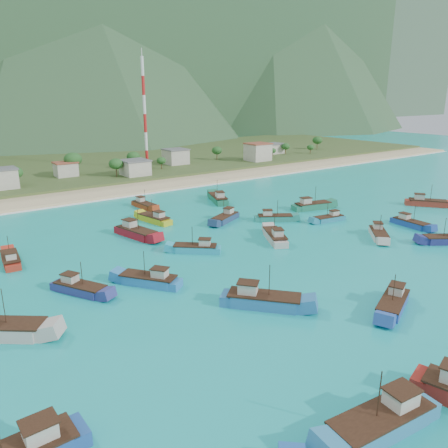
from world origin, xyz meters
TOP-DOWN VIEW (x-y plane):
  - ground at (0.00, 0.00)m, footprint 600.00×600.00m
  - beach at (0.00, 79.00)m, footprint 400.00×18.00m
  - land at (0.00, 140.00)m, footprint 400.00×110.00m
  - surf_line at (0.00, 69.50)m, footprint 400.00×2.50m
  - village at (13.02, 103.69)m, footprint 204.60×27.67m
  - vegetation at (0.02, 104.23)m, footprint 273.13×25.31m
  - radio_tower at (30.66, 108.00)m, footprint 1.20×1.20m
  - boat_0 at (33.09, -3.36)m, footprint 9.23×9.20m
  - boat_1 at (-2.47, 38.04)m, footprint 5.14×10.97m
  - boat_3 at (46.95, -2.77)m, footprint 3.80×10.13m
  - boat_5 at (41.56, -14.70)m, footprint 10.47×8.43m
  - boat_9 at (34.33, 12.29)m, footprint 9.25×3.94m
  - boat_10 at (-10.70, -13.37)m, footprint 10.99×11.85m
  - boat_11 at (23.43, 46.40)m, footprint 7.43×12.35m
  - boat_12 at (-31.81, 8.12)m, footprint 7.46×10.32m
  - boat_13 at (-18.34, -39.85)m, footprint 12.87×5.11m
  - boat_15 at (12.68, 28.07)m, footprint 10.74×7.31m
  - boat_16 at (-44.92, 0.93)m, footprint 12.23×10.72m
  - boat_17 at (12.47, 8.97)m, footprint 8.08×11.31m
  - boat_18 at (-38.18, 28.95)m, footprint 3.79×9.95m
  - boat_19 at (-5.83, 13.06)m, footprint 9.38×8.71m
  - boat_20 at (4.88, -25.67)m, footprint 11.15×7.06m
  - boat_21 at (23.07, 20.80)m, footprint 9.82×7.85m
  - boat_27 at (69.85, 6.18)m, footprint 9.63×11.19m
  - boat_28 at (-21.06, 4.11)m, footprint 9.03×10.70m
  - boat_29 at (-11.44, 29.80)m, footprint 6.19×12.56m
  - boat_32 at (39.88, 23.31)m, footprint 12.20×6.13m
  - boat_33 at (2.02, 53.15)m, footprint 3.62×10.06m

SIDE VIEW (x-z plane):
  - ground at x=0.00m, z-range 0.00..0.00m
  - beach at x=0.00m, z-range -0.60..0.60m
  - land at x=0.00m, z-range -1.20..1.20m
  - surf_line at x=0.00m, z-range -0.04..0.04m
  - boat_9 at x=34.33m, z-range -2.08..3.22m
  - boat_18 at x=-38.18m, z-range -2.22..3.52m
  - boat_21 at x=23.07m, z-range -2.24..3.57m
  - boat_33 at x=2.02m, z-range -2.25..3.59m
  - boat_19 at x=-5.83m, z-range -2.25..3.59m
  - boat_3 at x=46.95m, z-range -2.26..3.60m
  - boat_0 at x=33.09m, z-range -2.28..3.66m
  - boat_12 at x=-31.81m, z-range -2.30..3.68m
  - boat_15 at x=12.68m, z-range -2.36..3.81m
  - boat_5 at x=41.56m, z-range -2.37..3.85m
  - boat_1 at x=-2.47m, z-range -2.38..3.86m
  - boat_20 at x=4.88m, z-range -2.41..3.94m
  - boat_28 at x=-21.06m, z-range -2.44..4.00m
  - boat_17 at x=12.47m, z-range -2.47..4.07m
  - boat_27 at x=69.85m, z-range -2.55..4.23m
  - boat_32 at x=39.88m, z-range -2.60..4.33m
  - boat_11 at x=23.43m, z-range -2.63..4.39m
  - boat_29 at x=-11.44m, z-range -2.66..4.47m
  - boat_10 at x=-10.70m, z-range -2.74..4.64m
  - boat_13 at x=-18.34m, z-range -2.75..4.66m
  - boat_16 at x=-44.92m, z-range -2.77..4.69m
  - village at x=13.02m, z-range 0.91..8.58m
  - vegetation at x=0.02m, z-range 0.56..9.50m
  - radio_tower at x=30.66m, z-range 1.60..45.86m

